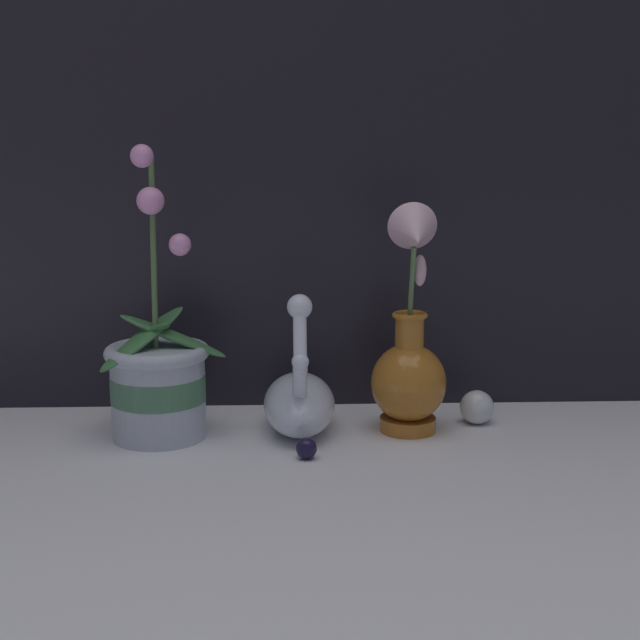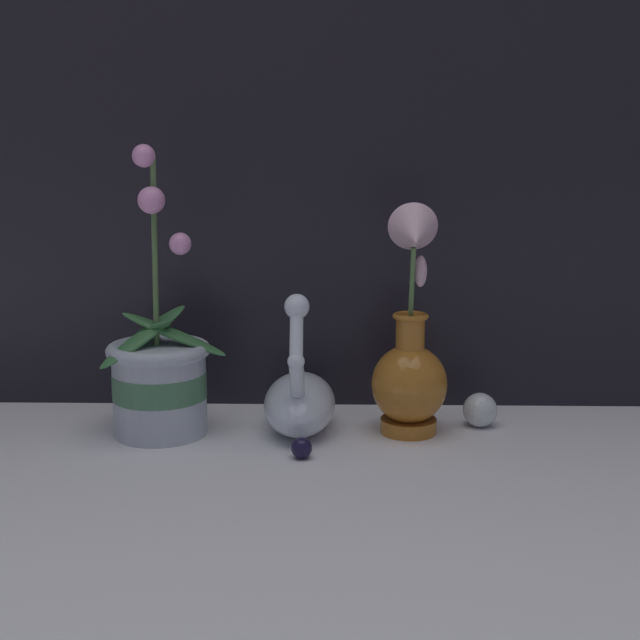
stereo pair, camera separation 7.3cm
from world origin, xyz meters
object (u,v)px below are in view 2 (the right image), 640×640
at_px(glass_sphere, 480,410).
at_px(swan_figurine, 300,399).
at_px(orchid_potted_plant, 159,375).
at_px(blue_vase, 410,361).

bearing_deg(glass_sphere, swan_figurine, -174.60).
height_order(orchid_potted_plant, swan_figurine, orchid_potted_plant).
height_order(swan_figurine, glass_sphere, swan_figurine).
bearing_deg(glass_sphere, orchid_potted_plant, -174.74).
xyz_separation_m(orchid_potted_plant, swan_figurine, (0.20, 0.02, -0.04)).
relative_size(blue_vase, glass_sphere, 6.54).
height_order(orchid_potted_plant, blue_vase, orchid_potted_plant).
relative_size(orchid_potted_plant, blue_vase, 1.23).
relative_size(swan_figurine, blue_vase, 0.66).
xyz_separation_m(orchid_potted_plant, blue_vase, (0.35, 0.01, 0.02)).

